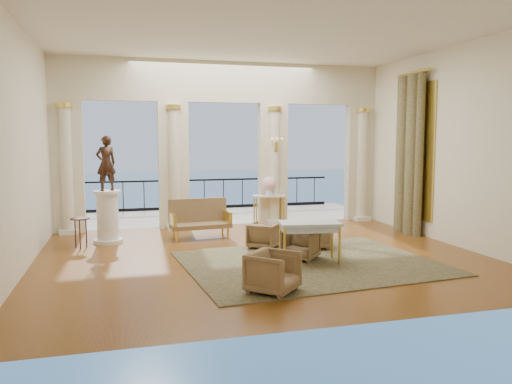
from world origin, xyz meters
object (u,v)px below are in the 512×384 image
object	(u,v)px
armchair_c	(315,234)
settee	(200,219)
console_table	(269,200)
armchair_a	(273,270)
pedestal	(108,218)
statue	(106,163)
side_table	(80,222)
armchair_b	(300,243)
armchair_d	(264,234)
game_table	(309,226)

from	to	relation	value
armchair_c	settee	size ratio (longest dim) A/B	0.43
settee	console_table	bearing A→B (deg)	25.95
armchair_c	settee	distance (m)	2.93
armchair_a	settee	size ratio (longest dim) A/B	0.48
armchair_a	settee	bearing A→B (deg)	49.31
pedestal	statue	xyz separation A→B (m)	(-0.00, 0.00, 1.27)
armchair_c	side_table	bearing A→B (deg)	-88.27
armchair_b	pedestal	size ratio (longest dim) A/B	0.54
settee	statue	world-z (taller)	statue
armchair_b	armchair_d	size ratio (longest dim) A/B	1.05
armchair_c	statue	world-z (taller)	statue
armchair_c	armchair_b	bearing A→B (deg)	-19.32
armchair_c	armchair_d	world-z (taller)	armchair_c
settee	pedestal	bearing A→B (deg)	175.28
armchair_a	console_table	bearing A→B (deg)	27.83
pedestal	console_table	size ratio (longest dim) A/B	1.32
console_table	side_table	size ratio (longest dim) A/B	1.37
settee	pedestal	xyz separation A→B (m)	(-2.15, -0.01, 0.12)
armchair_b	armchair_c	world-z (taller)	armchair_b
pedestal	side_table	world-z (taller)	pedestal
armchair_d	settee	size ratio (longest dim) A/B	0.42
armchair_c	settee	world-z (taller)	settee
game_table	statue	size ratio (longest dim) A/B	1.00
settee	statue	distance (m)	2.55
settee	console_table	xyz separation A→B (m)	(2.16, 1.30, 0.23)
armchair_c	console_table	distance (m)	3.15
armchair_d	side_table	distance (m)	4.08
pedestal	side_table	xyz separation A→B (m)	(-0.58, -0.44, -0.01)
console_table	side_table	xyz separation A→B (m)	(-4.88, -1.75, -0.12)
settee	side_table	bearing A→B (deg)	-175.61
armchair_a	game_table	world-z (taller)	game_table
statue	side_table	size ratio (longest dim) A/B	1.86
pedestal	console_table	bearing A→B (deg)	16.92
settee	side_table	size ratio (longest dim) A/B	2.20
armchair_a	armchair_c	xyz separation A→B (m)	(1.84, 2.84, -0.04)
statue	side_table	xyz separation A→B (m)	(-0.58, -0.44, -1.27)
statue	console_table	xyz separation A→B (m)	(4.31, 1.31, -1.15)
settee	statue	bearing A→B (deg)	175.28
armchair_b	side_table	size ratio (longest dim) A/B	0.98
pedestal	armchair_d	bearing A→B (deg)	-24.50
armchair_d	game_table	world-z (taller)	game_table
settee	side_table	distance (m)	2.76
armchair_c	statue	xyz separation A→B (m)	(-4.43, 1.82, 1.54)
game_table	armchair_d	bearing A→B (deg)	117.74
side_table	pedestal	bearing A→B (deg)	37.45
game_table	armchair_c	bearing A→B (deg)	71.92
armchair_b	armchair_d	bearing A→B (deg)	149.28
armchair_b	settee	world-z (taller)	settee
armchair_a	statue	xyz separation A→B (m)	(-2.59, 4.65, 1.50)
armchair_d	game_table	size ratio (longest dim) A/B	0.50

